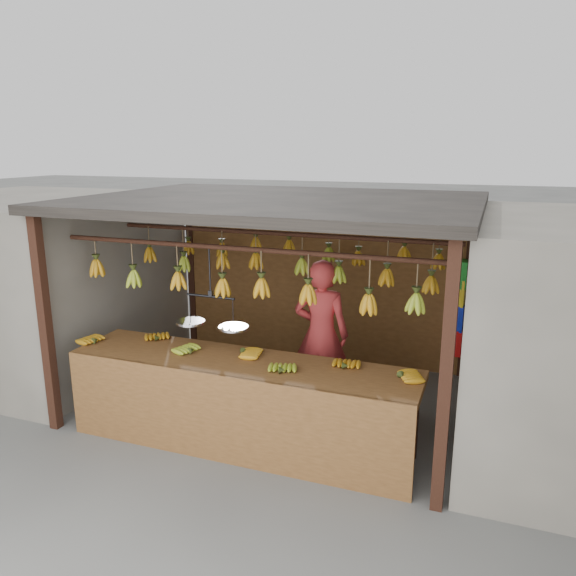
% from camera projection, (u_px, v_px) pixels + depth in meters
% --- Properties ---
extents(ground, '(80.00, 80.00, 0.00)m').
position_uv_depth(ground, '(279.00, 398.00, 6.75)').
color(ground, '#5B5B57').
extents(stall, '(4.30, 3.30, 2.40)m').
position_uv_depth(stall, '(289.00, 232.00, 6.56)').
color(stall, black).
rests_on(stall, ground).
extents(neighbor_left, '(3.00, 3.00, 2.30)m').
position_uv_depth(neighbor_left, '(34.00, 281.00, 7.68)').
color(neighbor_left, slate).
rests_on(neighbor_left, ground).
extents(counter, '(3.57, 0.80, 0.96)m').
position_uv_depth(counter, '(236.00, 384.00, 5.45)').
color(counter, brown).
rests_on(counter, ground).
extents(hanging_bananas, '(3.58, 2.24, 0.39)m').
position_uv_depth(hanging_bananas, '(278.00, 267.00, 6.35)').
color(hanging_bananas, '#B57A13').
rests_on(hanging_bananas, ground).
extents(balance_scale, '(0.78, 0.29, 0.82)m').
position_uv_depth(balance_scale, '(212.00, 321.00, 5.65)').
color(balance_scale, black).
rests_on(balance_scale, ground).
extents(vendor, '(0.66, 0.45, 1.74)m').
position_uv_depth(vendor, '(321.00, 334.00, 6.38)').
color(vendor, '#BF3333').
rests_on(vendor, ground).
extents(bag_bundles, '(0.08, 0.26, 1.23)m').
position_uv_depth(bag_bundles, '(461.00, 306.00, 7.08)').
color(bag_bundles, '#199926').
rests_on(bag_bundles, ground).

